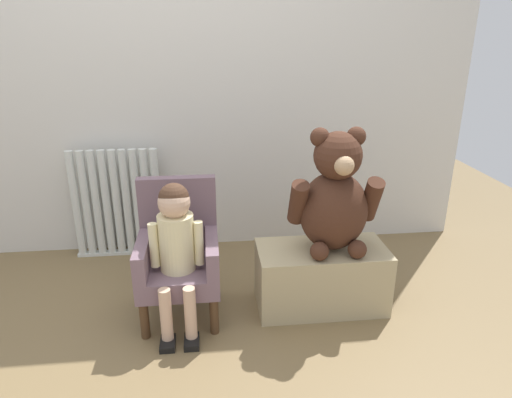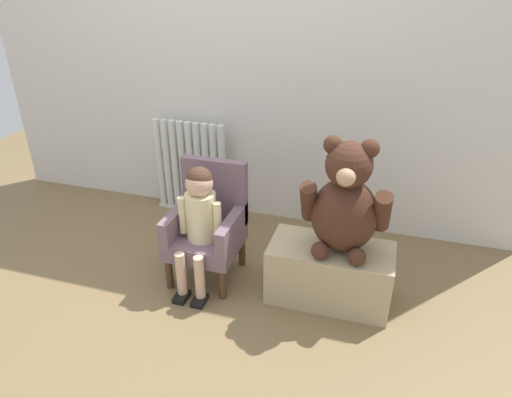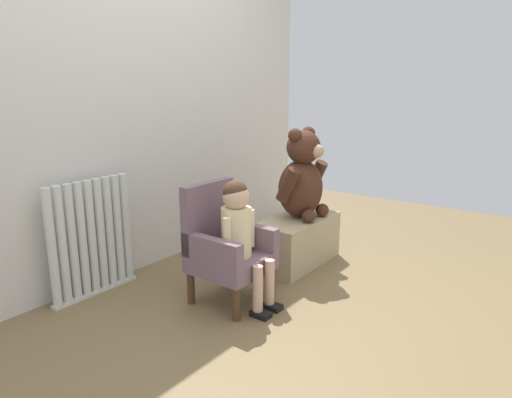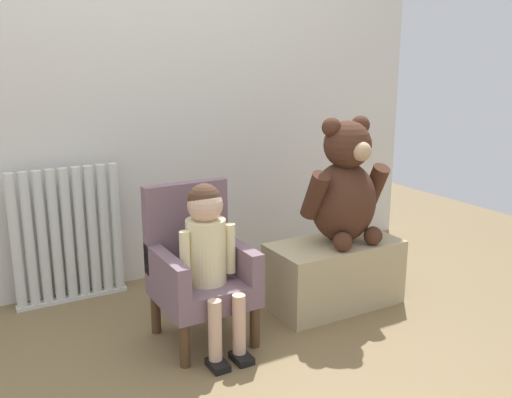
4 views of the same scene
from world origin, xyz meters
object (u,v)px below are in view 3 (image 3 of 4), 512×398
radiator (92,239)px  child_armchair (225,246)px  large_teddy_bear (302,178)px  child_figure (240,226)px  low_bench (297,241)px

radiator → child_armchair: (0.42, -0.68, -0.02)m
radiator → large_teddy_bear: bearing=-31.0°
radiator → child_figure: (0.42, -0.79, 0.12)m
radiator → child_figure: size_ratio=0.96×
child_figure → large_teddy_bear: 0.79m
low_bench → large_teddy_bear: (0.05, -0.00, 0.44)m
child_armchair → low_bench: 0.75m
child_figure → child_armchair: bearing=90.0°
child_figure → low_bench: size_ratio=1.09×
radiator → child_armchair: radiator is taller
child_figure → low_bench: child_figure is taller
child_figure → radiator: bearing=117.8°
radiator → child_figure: 0.90m
radiator → child_armchair: bearing=-58.5°
large_teddy_bear → low_bench: bearing=178.1°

